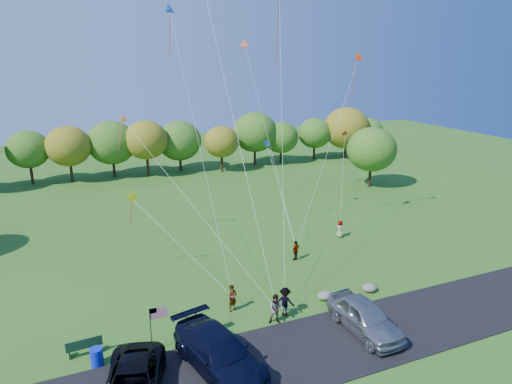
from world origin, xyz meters
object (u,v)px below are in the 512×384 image
(minivan_dark, at_px, (133,383))
(minivan_navy, at_px, (219,353))
(flyer_b, at_px, (276,309))
(park_bench, at_px, (84,346))
(minivan_silver, at_px, (365,317))
(trash_barrel, at_px, (97,357))
(flyer_a, at_px, (233,298))
(flyer_c, at_px, (285,302))
(flyer_e, at_px, (340,229))
(flyer_d, at_px, (296,250))

(minivan_dark, height_order, minivan_navy, minivan_navy)
(minivan_navy, xyz_separation_m, flyer_b, (4.58, 2.77, -0.07))
(park_bench, bearing_deg, flyer_b, -9.71)
(minivan_silver, height_order, trash_barrel, minivan_silver)
(minivan_dark, relative_size, minivan_silver, 1.06)
(minivan_dark, distance_m, flyer_b, 9.55)
(flyer_b, xyz_separation_m, park_bench, (-10.98, 1.24, -0.40))
(flyer_a, height_order, flyer_c, flyer_c)
(park_bench, bearing_deg, flyer_c, -6.31)
(minivan_silver, bearing_deg, trash_barrel, 166.93)
(minivan_dark, xyz_separation_m, park_bench, (-1.97, 4.42, -0.31))
(minivan_navy, bearing_deg, flyer_b, 18.26)
(flyer_e, height_order, park_bench, flyer_e)
(minivan_silver, relative_size, flyer_d, 3.38)
(flyer_b, distance_m, flyer_e, 15.16)
(flyer_a, relative_size, flyer_c, 0.96)
(minivan_navy, bearing_deg, flyer_d, 33.30)
(minivan_silver, distance_m, flyer_b, 5.27)
(minivan_navy, bearing_deg, minivan_silver, -13.51)
(flyer_b, xyz_separation_m, flyer_c, (0.90, 0.61, -0.01))
(flyer_d, bearing_deg, flyer_e, 177.99)
(flyer_c, bearing_deg, flyer_e, -97.59)
(flyer_a, xyz_separation_m, flyer_b, (1.96, -2.37, 0.05))
(minivan_navy, relative_size, flyer_e, 4.21)
(minivan_silver, bearing_deg, park_bench, 163.29)
(flyer_c, distance_m, park_bench, 11.90)
(flyer_d, xyz_separation_m, trash_barrel, (-15.76, -7.47, -0.31))
(minivan_dark, relative_size, flyer_d, 3.60)
(minivan_dark, height_order, flyer_c, flyer_c)
(minivan_navy, relative_size, park_bench, 3.49)
(flyer_a, bearing_deg, flyer_b, -73.24)
(minivan_navy, xyz_separation_m, flyer_e, (15.78, 12.98, -0.24))
(minivan_silver, distance_m, flyer_c, 4.95)
(minivan_silver, relative_size, park_bench, 2.88)
(flyer_b, bearing_deg, park_bench, -165.51)
(minivan_navy, height_order, flyer_a, minivan_navy)
(flyer_a, height_order, trash_barrel, flyer_a)
(minivan_silver, bearing_deg, flyer_d, 83.24)
(flyer_d, relative_size, park_bench, 0.85)
(flyer_b, height_order, flyer_c, flyer_b)
(flyer_c, distance_m, flyer_e, 14.09)
(flyer_d, bearing_deg, flyer_b, 28.60)
(trash_barrel, bearing_deg, minivan_silver, -11.27)
(flyer_a, height_order, flyer_e, flyer_a)
(flyer_a, relative_size, flyer_e, 1.14)
(minivan_silver, xyz_separation_m, trash_barrel, (-14.86, 2.96, -0.49))
(minivan_navy, height_order, flyer_e, minivan_navy)
(minivan_navy, relative_size, flyer_c, 3.53)
(flyer_c, bearing_deg, park_bench, 36.36)
(flyer_b, height_order, flyer_d, flyer_b)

